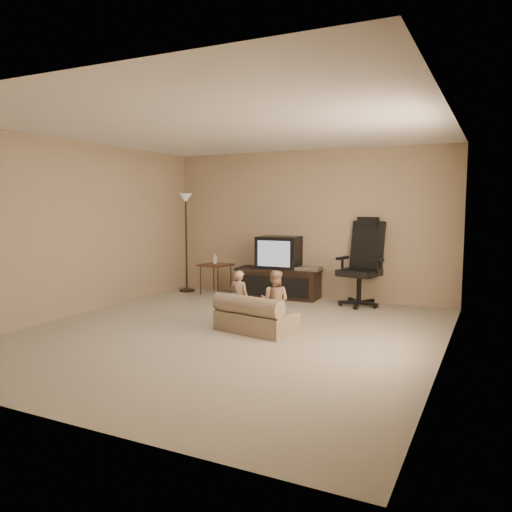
{
  "coord_description": "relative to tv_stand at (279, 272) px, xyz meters",
  "views": [
    {
      "loc": [
        2.97,
        -5.29,
        1.6
      ],
      "look_at": [
        0.09,
        0.6,
        0.92
      ],
      "focal_mm": 35.0,
      "sensor_mm": 36.0,
      "label": 1
    }
  ],
  "objects": [
    {
      "name": "side_table",
      "position": [
        -1.14,
        -0.2,
        0.08
      ],
      "size": [
        0.54,
        0.54,
        0.72
      ],
      "rotation": [
        0.0,
        0.0,
        -0.12
      ],
      "color": "brown",
      "rests_on": "floor"
    },
    {
      "name": "tv_stand",
      "position": [
        0.0,
        0.0,
        0.0
      ],
      "size": [
        1.49,
        0.6,
        1.05
      ],
      "rotation": [
        0.0,
        0.0,
        0.04
      ],
      "color": "black",
      "rests_on": "floor"
    },
    {
      "name": "room_shell",
      "position": [
        0.4,
        -2.49,
        1.08
      ],
      "size": [
        5.5,
        5.5,
        5.5
      ],
      "color": "white",
      "rests_on": "floor"
    },
    {
      "name": "floor",
      "position": [
        0.4,
        -2.49,
        -0.44
      ],
      "size": [
        5.5,
        5.5,
        0.0
      ],
      "primitive_type": "plane",
      "color": "#B9AC93",
      "rests_on": "ground"
    },
    {
      "name": "toddler_left",
      "position": [
        0.35,
        -2.1,
        -0.06
      ],
      "size": [
        0.29,
        0.22,
        0.74
      ],
      "primitive_type": "imported",
      "rotation": [
        0.0,
        0.0,
        3.07
      ],
      "color": "#D6A886",
      "rests_on": "floor"
    },
    {
      "name": "office_chair",
      "position": [
        1.45,
        -0.05,
        0.07
      ],
      "size": [
        0.76,
        0.79,
        1.4
      ],
      "rotation": [
        0.0,
        0.0,
        -0.21
      ],
      "color": "black",
      "rests_on": "floor"
    },
    {
      "name": "toddler_right",
      "position": [
        0.86,
        -2.12,
        -0.05
      ],
      "size": [
        0.4,
        0.25,
        0.78
      ],
      "primitive_type": "imported",
      "rotation": [
        0.0,
        0.0,
        3.25
      ],
      "color": "#D6A886",
      "rests_on": "floor"
    },
    {
      "name": "child_sofa",
      "position": [
        0.66,
        -2.3,
        -0.24
      ],
      "size": [
        1.05,
        0.71,
        0.48
      ],
      "rotation": [
        0.0,
        0.0,
        -0.18
      ],
      "color": "#9E886B",
      "rests_on": "floor"
    },
    {
      "name": "floor_lamp",
      "position": [
        -1.75,
        -0.21,
        0.87
      ],
      "size": [
        0.28,
        0.28,
        1.79
      ],
      "color": "#2F1E15",
      "rests_on": "floor"
    }
  ]
}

